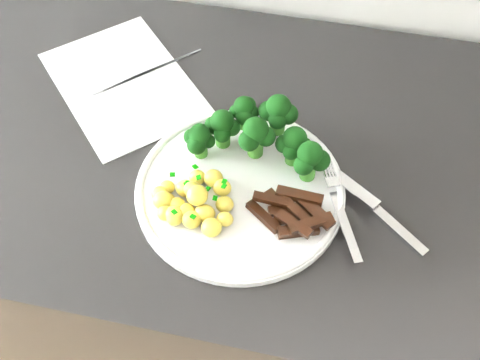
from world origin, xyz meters
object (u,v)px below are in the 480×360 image
broccoli (261,132)px  fork (341,210)px  potatoes (192,201)px  recipe_paper (124,83)px  beef_strips (294,213)px  plate (240,189)px  knife (382,216)px  counter (232,285)px

broccoli → fork: 0.16m
potatoes → fork: bearing=9.3°
recipe_paper → beef_strips: size_ratio=2.66×
recipe_paper → plate: bearing=-36.5°
recipe_paper → knife: 0.46m
counter → potatoes: (-0.02, -0.12, 0.49)m
counter → plate: (0.03, -0.08, 0.47)m
recipe_paper → counter: bearing=-25.4°
broccoli → potatoes: size_ratio=1.76×
counter → recipe_paper: size_ratio=7.48×
recipe_paper → plate: (0.23, -0.17, 0.01)m
counter → broccoli: (0.05, -0.01, 0.52)m
broccoli → beef_strips: (0.07, -0.10, -0.03)m
recipe_paper → fork: fork is taller
plate → knife: (0.20, -0.00, 0.00)m
beef_strips → potatoes: bearing=-174.8°
fork → knife: size_ratio=0.99×
broccoli → potatoes: 0.14m
broccoli → counter: bearing=172.5°
recipe_paper → knife: (0.43, -0.17, 0.01)m
recipe_paper → potatoes: (0.17, -0.21, 0.02)m
potatoes → broccoli: bearing=58.3°
potatoes → beef_strips: size_ratio=0.96×
broccoli → fork: broccoli is taller
recipe_paper → broccoli: (0.24, -0.10, 0.05)m
potatoes → knife: size_ratio=0.69×
potatoes → knife: (0.26, 0.04, -0.02)m
plate → knife: knife is taller
beef_strips → fork: (0.06, 0.02, -0.00)m
counter → potatoes: bearing=-101.0°
beef_strips → counter: bearing=136.5°
plate → recipe_paper: bearing=143.5°
recipe_paper → beef_strips: 0.37m
knife → fork: bearing=-170.2°
counter → plate: plate is taller
counter → knife: (0.23, -0.08, 0.47)m
broccoli → fork: bearing=-32.9°
counter → beef_strips: bearing=-43.5°
counter → knife: knife is taller
recipe_paper → knife: bearing=-21.9°
broccoli → fork: (0.13, -0.08, -0.04)m
counter → potatoes: size_ratio=20.65×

